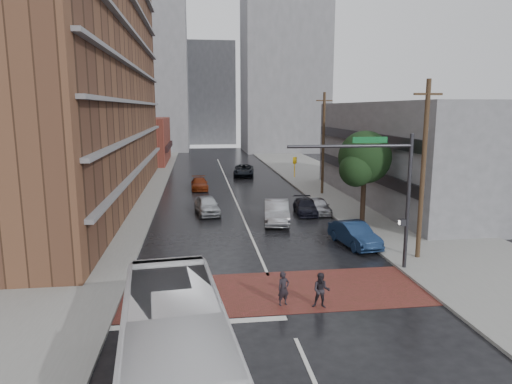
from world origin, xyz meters
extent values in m
plane|color=black|center=(0.00, 0.00, 0.00)|extent=(160.00, 160.00, 0.00)
cube|color=maroon|center=(0.00, 0.50, 0.01)|extent=(14.00, 5.00, 0.02)
cube|color=gray|center=(-11.50, 25.00, 0.07)|extent=(9.00, 90.00, 0.15)
cube|color=gray|center=(11.50, 25.00, 0.07)|extent=(9.00, 90.00, 0.15)
cube|color=brown|center=(-14.00, 24.00, 14.00)|extent=(10.00, 44.00, 28.00)
cube|color=brown|center=(-12.00, 54.00, 3.50)|extent=(8.00, 16.00, 7.00)
cube|color=gray|center=(16.50, 20.00, 4.50)|extent=(11.00, 26.00, 9.00)
cube|color=gray|center=(-14.00, 78.00, 16.00)|extent=(18.00, 16.00, 32.00)
cube|color=gray|center=(14.00, 72.00, 18.00)|extent=(16.00, 14.00, 36.00)
cube|color=gray|center=(0.00, 95.00, 12.00)|extent=(12.00, 10.00, 24.00)
cylinder|color=#332319|center=(8.50, 12.00, 2.00)|extent=(0.36, 0.36, 4.00)
sphere|color=black|center=(8.50, 12.00, 5.00)|extent=(3.80, 3.80, 3.80)
sphere|color=black|center=(7.60, 11.20, 4.20)|extent=(2.40, 2.40, 2.40)
sphere|color=black|center=(9.30, 12.80, 4.40)|extent=(2.60, 2.60, 2.60)
cylinder|color=#2D2D33|center=(7.30, 2.50, 3.60)|extent=(0.20, 0.20, 7.20)
cylinder|color=#2D2D33|center=(4.10, 2.50, 6.60)|extent=(6.40, 0.16, 0.16)
imported|color=gold|center=(1.30, 2.50, 5.60)|extent=(0.20, 0.16, 1.00)
cube|color=#0C5926|center=(5.10, 2.50, 6.90)|extent=(1.80, 0.05, 0.30)
cube|color=#2D2D33|center=(7.05, 2.50, 2.60)|extent=(0.30, 0.30, 0.35)
cylinder|color=#473321|center=(8.80, 4.00, 5.00)|extent=(0.26, 0.26, 10.00)
cube|color=#473321|center=(8.80, 4.00, 9.20)|extent=(1.60, 0.12, 0.12)
cylinder|color=#473321|center=(8.80, 24.00, 5.00)|extent=(0.26, 0.26, 10.00)
cube|color=#473321|center=(8.80, 24.00, 9.20)|extent=(1.60, 0.12, 0.12)
imported|color=black|center=(0.10, -1.04, 0.76)|extent=(0.64, 0.53, 1.51)
imported|color=black|center=(1.66, -1.50, 0.78)|extent=(0.90, 0.79, 1.56)
imported|color=#B3B8BC|center=(-2.75, 16.91, 0.74)|extent=(2.29, 4.55, 1.49)
imported|color=#A1A3A9|center=(2.32, 13.33, 0.84)|extent=(2.46, 5.31, 1.69)
imported|color=maroon|center=(-3.27, 28.56, 0.62)|extent=(1.86, 4.33, 1.24)
imported|color=black|center=(2.38, 37.62, 0.74)|extent=(3.14, 5.61, 1.48)
imported|color=#15294B|center=(6.13, 6.99, 0.74)|extent=(2.28, 4.68, 1.48)
imported|color=black|center=(5.20, 16.00, 0.60)|extent=(1.97, 4.27, 1.21)
imported|color=#A0A1A7|center=(6.30, 16.00, 0.63)|extent=(1.51, 3.73, 1.27)
camera|label=1|loc=(-3.50, -19.38, 8.43)|focal=32.00mm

